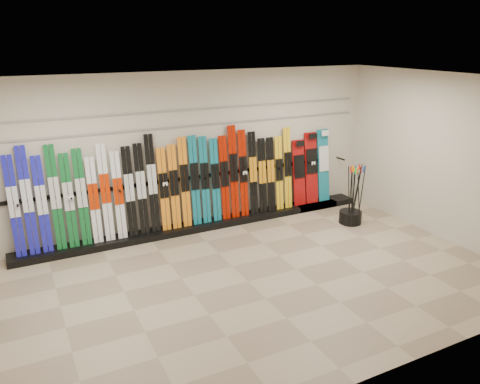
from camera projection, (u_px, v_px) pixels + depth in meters
name	position (u px, v px, depth m)	size (l,w,h in m)	color
floor	(248.00, 282.00, 7.18)	(8.00, 8.00, 0.00)	#88745E
back_wall	(187.00, 152.00, 8.82)	(8.00, 8.00, 0.00)	beige
right_wall	(445.00, 158.00, 8.42)	(5.00, 5.00, 0.00)	beige
ceiling	(249.00, 82.00, 6.23)	(8.00, 8.00, 0.00)	silver
ski_rack_base	(204.00, 225.00, 9.19)	(8.00, 0.40, 0.12)	black
skis	(168.00, 186.00, 8.65)	(5.37, 0.22, 1.84)	#1C1CB5
snowboards	(312.00, 169.00, 10.09)	(0.92, 0.24, 1.56)	#990C0C
pole_bin	(350.00, 217.00, 9.41)	(0.45, 0.45, 0.25)	black
ski_poles	(354.00, 195.00, 9.21)	(0.38, 0.28, 1.18)	black
slatwall_rail_0	(187.00, 126.00, 8.65)	(7.60, 0.02, 0.03)	gray
slatwall_rail_1	(186.00, 110.00, 8.56)	(7.60, 0.02, 0.03)	gray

